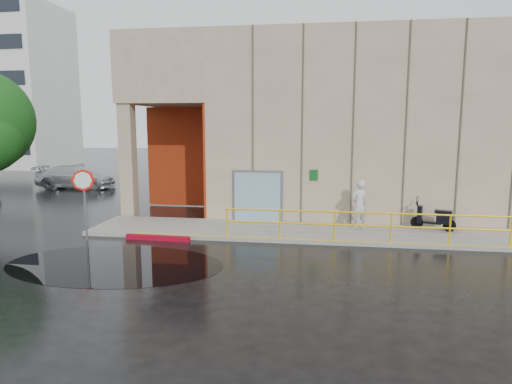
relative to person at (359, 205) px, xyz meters
The scene contains 11 objects.
ground 6.70m from the person, 130.12° to the right, with size 120.00×120.00×0.00m, color black.
sidewalk 1.19m from the person, 115.16° to the right, with size 20.00×3.00×0.15m, color gray.
building 6.75m from the person, 81.95° to the left, with size 20.00×10.17×8.00m.
guardrail 1.95m from the person, 90.36° to the right, with size 9.56×0.06×1.03m.
distant_building 40.09m from the person, 144.61° to the left, with size 12.00×8.08×15.00m.
person is the anchor object (origin of this frame).
scooter 2.82m from the person, ahead, with size 1.67×1.02×1.26m.
stop_sign 10.15m from the person, 164.75° to the right, with size 0.72×0.36×2.57m.
red_curb 7.65m from the person, 162.40° to the right, with size 2.40×0.18×0.18m, color maroon.
puddle 9.17m from the person, 145.33° to the right, with size 6.59×4.06×0.01m, color black.
car_c 19.77m from the person, 150.68° to the left, with size 2.03×5.00×1.45m, color #B7B8BE.
Camera 1 is at (2.90, -12.47, 4.19)m, focal length 32.00 mm.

